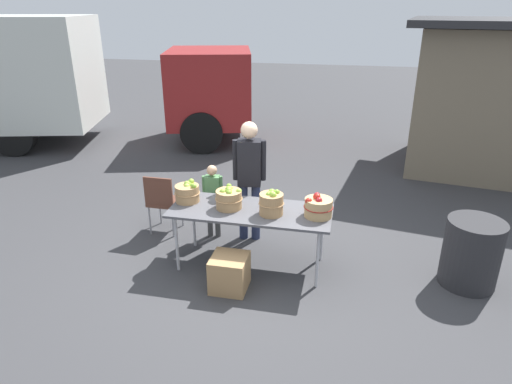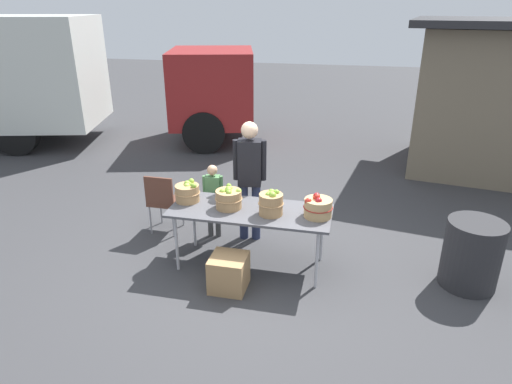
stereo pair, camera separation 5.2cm
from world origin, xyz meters
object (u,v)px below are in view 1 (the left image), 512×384
Objects in this scene: trash_barrel at (471,253)px; produce_crate at (230,273)px; apple_basket_green_2 at (271,203)px; folding_chair at (163,199)px; child_customer at (213,195)px; apple_basket_red_0 at (318,207)px; apple_basket_green_0 at (188,192)px; market_table at (251,213)px; box_truck at (46,77)px; apple_basket_green_1 at (229,198)px; vendor_adult at (249,172)px.

produce_crate is (-2.64, -0.68, -0.19)m from trash_barrel.
apple_basket_green_2 reaches higher than trash_barrel.
folding_chair is 1.09× the size of trash_barrel.
child_customer is 3.21m from trash_barrel.
produce_crate is at bearing -129.56° from apple_basket_green_2.
apple_basket_green_0 is at bearing 176.93° from apple_basket_red_0.
apple_basket_green_2 reaches higher than produce_crate.
market_table reaches higher than produce_crate.
box_truck is (-5.86, 4.30, 0.60)m from apple_basket_green_2.
child_customer reaches higher than trash_barrel.
apple_basket_green_2 is 1.18m from child_customer.
apple_basket_red_0 is 0.04× the size of box_truck.
trash_barrel is at bearing 3.26° from market_table.
apple_basket_green_1 reaches higher than trash_barrel.
vendor_adult is (0.09, 0.67, 0.09)m from apple_basket_green_1.
trash_barrel is (3.32, 0.07, -0.47)m from apple_basket_green_0.
vendor_adult is at bearing 104.08° from market_table.
box_truck reaches higher than apple_basket_green_2.
produce_crate is (0.04, -1.20, -0.76)m from vendor_adult.
apple_basket_green_0 reaches higher than market_table.
apple_basket_green_0 is 0.36× the size of folding_chair.
folding_chair is at bearing 158.34° from apple_basket_green_2.
apple_basket_green_1 is 1.04m from apple_basket_red_0.
child_customer reaches higher than market_table.
apple_basket_green_0 is 0.61m from child_customer.
apple_basket_green_1 is 0.52m from apple_basket_green_2.
apple_basket_green_2 reaches higher than apple_basket_green_0.
vendor_adult reaches higher than child_customer.
market_table is 2.21× the size of folding_chair.
child_customer is at bearing 122.89° from apple_basket_green_1.
produce_crate is (-0.38, -0.46, -0.69)m from apple_basket_green_2.
trash_barrel is (2.77, 0.15, -0.48)m from apple_basket_green_1.
apple_basket_green_0 is 0.30× the size of child_customer.
apple_basket_green_0 is at bearing -55.70° from box_truck.
trash_barrel is at bearing -41.55° from box_truck.
child_customer is 1.21× the size of folding_chair.
apple_basket_green_0 is at bearing 139.50° from folding_chair.
child_customer is at bearing 156.70° from apple_basket_red_0.
trash_barrel is (2.68, -0.52, -0.57)m from vendor_adult.
apple_basket_red_0 reaches higher than folding_chair.
trash_barrel is (3.89, -0.43, -0.11)m from folding_chair.
market_table is 6.39× the size of apple_basket_green_2.
apple_basket_green_1 is at bearing 172.88° from apple_basket_green_2.
child_customer is at bearing -176.33° from folding_chair.
market_table is 5.67× the size of apple_basket_red_0.
box_truck is 19.95× the size of produce_crate.
box_truck is at bearing 142.93° from market_table.
apple_basket_green_0 is 3.35m from trash_barrel.
child_customer reaches higher than folding_chair.
child_customer reaches higher than produce_crate.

